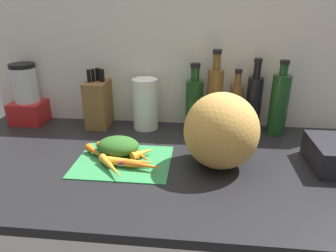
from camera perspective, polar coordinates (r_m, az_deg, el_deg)
name	(u,v)px	position (r cm, az deg, el deg)	size (l,w,h in cm)	color
ground_plane	(163,163)	(113.14, -0.86, -6.93)	(170.00, 80.00, 3.00)	black
wall_back	(173,59)	(139.07, 0.99, 12.46)	(170.00, 3.00, 60.00)	silver
cutting_board	(123,161)	(111.77, -8.32, -6.47)	(33.83, 26.95, 0.80)	#338C4C
carrot_0	(133,162)	(106.63, -6.61, -6.66)	(3.17, 3.17, 16.23)	orange
carrot_1	(127,164)	(106.13, -7.68, -6.99)	(2.74, 2.74, 13.36)	#B2264C
carrot_2	(131,154)	(112.34, -6.97, -5.25)	(2.59, 2.59, 13.01)	orange
carrot_3	(95,152)	(116.06, -13.47, -4.70)	(2.93, 2.93, 10.41)	orange
carrot_4	(111,167)	(105.00, -10.58, -7.47)	(2.98, 2.98, 15.62)	orange
carrot_5	(143,153)	(112.13, -4.63, -5.02)	(3.25, 3.25, 10.03)	orange
carrot_6	(110,151)	(115.54, -10.72, -4.69)	(2.55, 2.55, 17.04)	orange
carrot_7	(123,151)	(114.70, -8.42, -4.66)	(2.83, 2.83, 13.12)	#B2264C
carrot_8	(138,154)	(111.66, -5.60, -5.17)	(3.28, 3.28, 14.95)	orange
carrot_9	(144,166)	(104.26, -4.46, -7.36)	(2.93, 2.93, 13.55)	orange
carrot_10	(121,147)	(117.68, -8.86, -3.96)	(2.80, 2.80, 13.62)	red
carrot_11	(120,163)	(107.32, -8.92, -6.84)	(2.35, 2.35, 11.08)	orange
carrot_12	(119,148)	(118.15, -9.17, -4.07)	(2.07, 2.07, 14.26)	orange
carrot_greens_pile	(118,146)	(114.62, -9.29, -3.69)	(15.58, 11.99, 6.59)	#2D6023
winter_squash	(221,131)	(104.38, 9.89, -0.92)	(25.39, 24.54, 26.36)	gold
knife_block	(99,103)	(143.11, -12.75, 4.28)	(9.49, 15.78, 26.37)	brown
blender_appliance	(27,98)	(157.34, -24.75, 4.84)	(14.80, 14.80, 27.83)	red
paper_towel_roll	(145,104)	(136.43, -4.25, 4.11)	(11.11, 11.11, 22.63)	white
bottle_0	(194,103)	(134.61, 4.90, 4.29)	(7.56, 7.56, 29.70)	#19421E
bottle_1	(214,99)	(132.47, 8.66, 5.05)	(6.66, 6.66, 35.72)	brown
bottle_2	(236,106)	(136.58, 12.50, 3.65)	(5.56, 5.56, 27.42)	brown
bottle_3	(254,102)	(138.59, 15.71, 4.33)	(6.59, 6.59, 31.81)	black
bottle_4	(279,104)	(136.94, 20.01, 3.92)	(7.60, 7.60, 31.96)	#19421E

